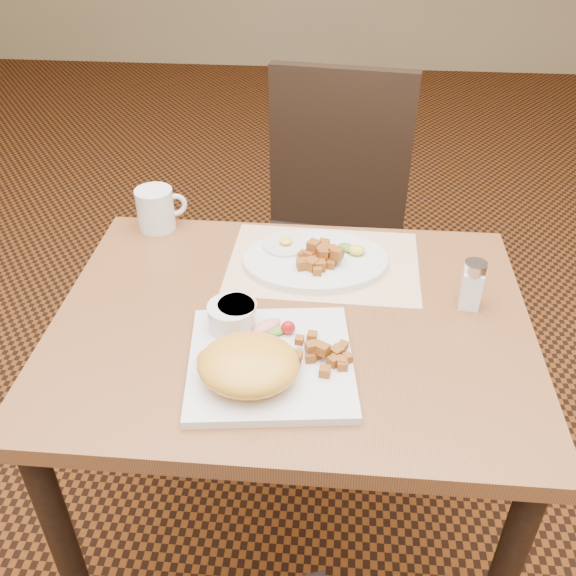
# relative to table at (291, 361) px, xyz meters

# --- Properties ---
(ground) EXTENTS (8.00, 8.00, 0.00)m
(ground) POSITION_rel_table_xyz_m (0.00, 0.00, -0.64)
(ground) COLOR black
(ground) RESTS_ON ground
(table) EXTENTS (0.90, 0.70, 0.75)m
(table) POSITION_rel_table_xyz_m (0.00, 0.00, 0.00)
(table) COLOR brown
(table) RESTS_ON ground
(chair_far) EXTENTS (0.47, 0.48, 0.97)m
(chair_far) POSITION_rel_table_xyz_m (0.06, 0.72, -0.10)
(chair_far) COLOR black
(chair_far) RESTS_ON ground
(placemat) EXTENTS (0.41, 0.29, 0.00)m
(placemat) POSITION_rel_table_xyz_m (0.05, 0.19, 0.11)
(placemat) COLOR white
(placemat) RESTS_ON table
(plate_square) EXTENTS (0.31, 0.31, 0.02)m
(plate_square) POSITION_rel_table_xyz_m (-0.03, -0.13, 0.12)
(plate_square) COLOR silver
(plate_square) RESTS_ON table
(plate_oval) EXTENTS (0.32, 0.25, 0.02)m
(plate_oval) POSITION_rel_table_xyz_m (0.04, 0.18, 0.12)
(plate_oval) COLOR silver
(plate_oval) RESTS_ON placemat
(hollandaise_mound) EXTENTS (0.18, 0.15, 0.06)m
(hollandaise_mound) POSITION_rel_table_xyz_m (-0.06, -0.18, 0.15)
(hollandaise_mound) COLOR gold
(hollandaise_mound) RESTS_ON plate_square
(ramekin) EXTENTS (0.09, 0.09, 0.05)m
(ramekin) POSITION_rel_table_xyz_m (-0.10, -0.05, 0.15)
(ramekin) COLOR silver
(ramekin) RESTS_ON plate_square
(garnish_sq) EXTENTS (0.09, 0.06, 0.03)m
(garnish_sq) POSITION_rel_table_xyz_m (-0.03, -0.06, 0.14)
(garnish_sq) COLOR #387223
(garnish_sq) RESTS_ON plate_square
(fried_egg) EXTENTS (0.10, 0.10, 0.02)m
(fried_egg) POSITION_rel_table_xyz_m (-0.03, 0.23, 0.13)
(fried_egg) COLOR white
(fried_egg) RESTS_ON plate_oval
(garnish_ov) EXTENTS (0.06, 0.05, 0.02)m
(garnish_ov) POSITION_rel_table_xyz_m (0.11, 0.21, 0.14)
(garnish_ov) COLOR #387223
(garnish_ov) RESTS_ON plate_oval
(salt_shaker) EXTENTS (0.05, 0.05, 0.10)m
(salt_shaker) POSITION_rel_table_xyz_m (0.34, 0.07, 0.16)
(salt_shaker) COLOR white
(salt_shaker) RESTS_ON table
(coffee_mug) EXTENTS (0.11, 0.08, 0.10)m
(coffee_mug) POSITION_rel_table_xyz_m (-0.33, 0.31, 0.16)
(coffee_mug) COLOR silver
(coffee_mug) RESTS_ON table
(home_fries_sq) EXTENTS (0.11, 0.11, 0.03)m
(home_fries_sq) POSITION_rel_table_xyz_m (0.06, -0.12, 0.14)
(home_fries_sq) COLOR #9F5519
(home_fries_sq) RESTS_ON plate_square
(home_fries_ov) EXTENTS (0.10, 0.12, 0.04)m
(home_fries_ov) POSITION_rel_table_xyz_m (0.04, 0.17, 0.14)
(home_fries_ov) COLOR #9F5519
(home_fries_ov) RESTS_ON plate_oval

